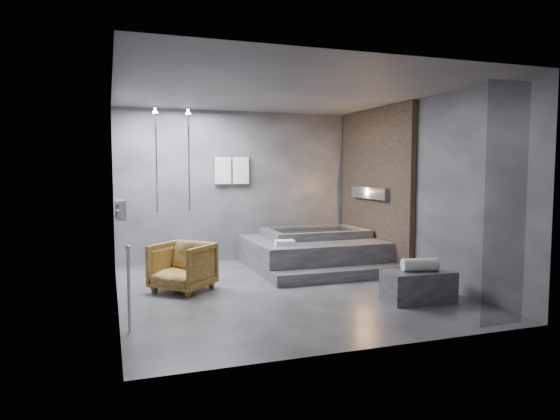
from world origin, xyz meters
name	(u,v)px	position (x,y,z in m)	size (l,w,h in m)	color
room	(302,169)	(0.40, 0.24, 1.73)	(5.00, 5.04, 2.82)	#302F32
tub_deck	(311,252)	(1.05, 1.45, 0.25)	(2.20, 2.00, 0.50)	#353537
tub_step	(340,275)	(1.05, 0.27, 0.09)	(2.20, 0.36, 0.18)	#353537
concrete_bench	(418,286)	(1.49, -1.16, 0.20)	(0.89, 0.49, 0.40)	#303032
driftwood_chair	(183,267)	(-1.36, 0.41, 0.34)	(0.74, 0.76, 0.69)	#4F3713
rolled_towel	(420,265)	(1.49, -1.17, 0.48)	(0.17, 0.17, 0.47)	white
deck_towel	(285,243)	(0.34, 0.86, 0.54)	(0.31, 0.23, 0.08)	white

